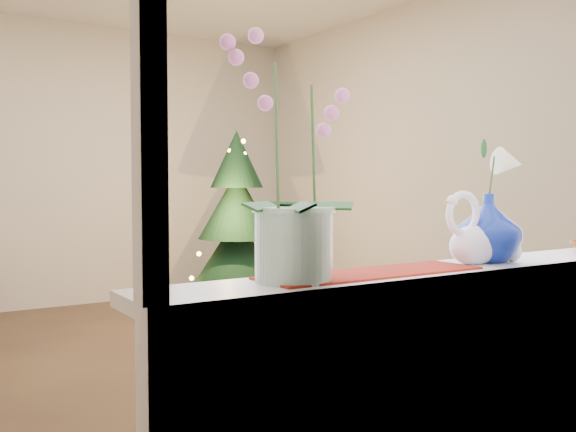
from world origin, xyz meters
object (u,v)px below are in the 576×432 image
at_px(orchid_pot, 294,158).
at_px(paperweight, 512,252).
at_px(xmas_tree, 237,224).
at_px(swan, 475,229).
at_px(blue_vase, 488,223).

relative_size(orchid_pot, paperweight, 10.03).
bearing_deg(xmas_tree, orchid_pot, -115.81).
distance_m(swan, xmas_tree, 3.74).
bearing_deg(orchid_pot, paperweight, -1.80).
relative_size(orchid_pot, blue_vase, 2.52).
distance_m(blue_vase, xmas_tree, 3.71).
relative_size(orchid_pot, swan, 2.49).
distance_m(paperweight, xmas_tree, 3.72).
distance_m(orchid_pot, paperweight, 0.90).
xyz_separation_m(blue_vase, paperweight, (0.07, -0.04, -0.10)).
height_order(swan, paperweight, swan).
bearing_deg(paperweight, orchid_pot, 178.20).
height_order(orchid_pot, xmas_tree, xmas_tree).
bearing_deg(blue_vase, xmas_tree, 74.97).
bearing_deg(swan, paperweight, -30.35).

